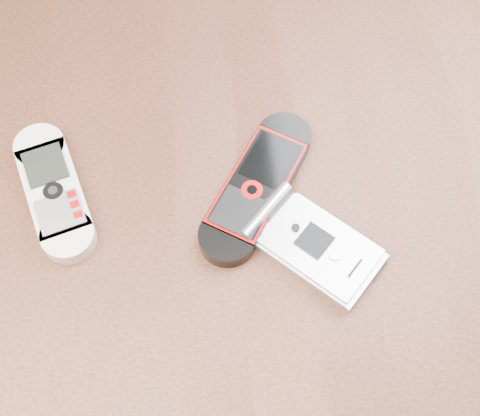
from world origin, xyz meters
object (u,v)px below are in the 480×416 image
object	(u,v)px
nokia_white	(54,190)
nokia_black_red	(257,186)
motorola_razr	(317,247)
table	(235,263)

from	to	relation	value
nokia_white	nokia_black_red	xyz separation A→B (m)	(0.17, -0.01, 0.00)
nokia_white	nokia_black_red	distance (m)	0.17
nokia_white	motorola_razr	world-z (taller)	motorola_razr
table	nokia_white	distance (m)	0.19
table	nokia_white	bearing A→B (deg)	167.90
table	nokia_white	world-z (taller)	nokia_white
motorola_razr	table	bearing A→B (deg)	100.64
nokia_black_red	table	bearing A→B (deg)	-103.11
nokia_white	nokia_black_red	world-z (taller)	same
nokia_white	motorola_razr	bearing A→B (deg)	-35.64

